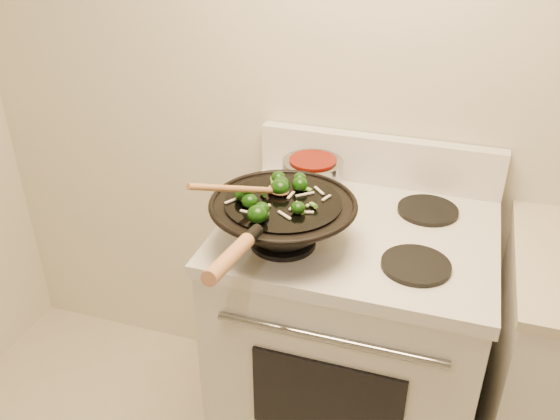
% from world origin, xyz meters
% --- Properties ---
extents(stove, '(0.78, 0.67, 1.08)m').
position_xyz_m(stove, '(-0.26, 1.17, 0.47)').
color(stove, white).
rests_on(stove, ground).
extents(wok, '(0.40, 0.66, 0.20)m').
position_xyz_m(wok, '(-0.44, 1.02, 1.00)').
color(wok, black).
rests_on(wok, stove).
extents(stirfry, '(0.26, 0.28, 0.05)m').
position_xyz_m(stirfry, '(-0.46, 1.02, 1.07)').
color(stirfry, black).
rests_on(stirfry, wok).
extents(wooden_spoon, '(0.20, 0.27, 0.11)m').
position_xyz_m(wooden_spoon, '(-0.51, 1.00, 1.09)').
color(wooden_spoon, '#B07445').
rests_on(wooden_spoon, wok).
extents(saucepan, '(0.19, 0.30, 0.11)m').
position_xyz_m(saucepan, '(-0.44, 1.32, 0.99)').
color(saucepan, gray).
rests_on(saucepan, stove).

